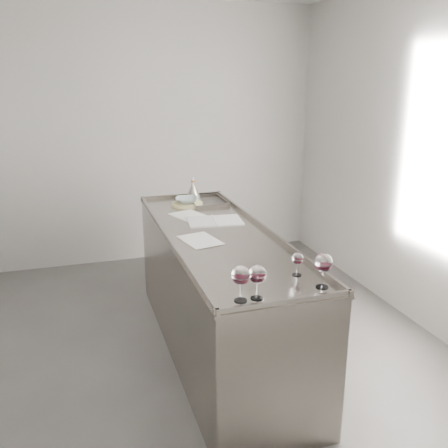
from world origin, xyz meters
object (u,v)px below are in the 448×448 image
object	(u,v)px
ceramic_bowl	(187,200)
wine_funnel	(193,192)
wine_glass_right	(323,263)
counter	(218,294)
wine_glass_middle	(241,276)
notebook	(215,221)
wine_glass_small	(298,259)
wine_glass_left	(257,275)

from	to	relation	value
ceramic_bowl	wine_funnel	bearing A→B (deg)	61.12
wine_glass_right	wine_funnel	bearing A→B (deg)	95.07
counter	wine_funnel	bearing A→B (deg)	85.47
counter	wine_glass_middle	xyz separation A→B (m)	(-0.21, -1.08, 0.61)
counter	wine_glass_middle	distance (m)	1.26
notebook	ceramic_bowl	bearing A→B (deg)	105.56
wine_glass_middle	wine_funnel	size ratio (longest dim) A/B	0.86
wine_glass_right	wine_glass_small	distance (m)	0.21
counter	wine_glass_small	size ratio (longest dim) A/B	17.47
counter	wine_glass_left	xyz separation A→B (m)	(-0.12, -1.08, 0.60)
counter	wine_glass_left	size ratio (longest dim) A/B	13.02
wine_glass_right	wine_glass_middle	bearing A→B (deg)	-176.97
counter	notebook	xyz separation A→B (m)	(0.07, 0.32, 0.47)
wine_glass_small	notebook	bearing A→B (deg)	97.10
wine_glass_middle	wine_glass_small	distance (m)	0.48
wine_glass_middle	notebook	size ratio (longest dim) A/B	0.43
counter	wine_glass_right	distance (m)	1.25
wine_glass_left	notebook	bearing A→B (deg)	82.39
wine_glass_left	wine_glass_right	size ratio (longest dim) A/B	0.95
counter	wine_glass_middle	world-z (taller)	wine_glass_middle
wine_glass_middle	wine_glass_right	world-z (taller)	wine_glass_right
ceramic_bowl	wine_glass_small	bearing A→B (deg)	-82.29
wine_glass_middle	notebook	distance (m)	1.44
notebook	wine_glass_left	bearing A→B (deg)	-91.02
wine_glass_middle	wine_glass_small	bearing A→B (deg)	27.63
wine_glass_middle	ceramic_bowl	world-z (taller)	wine_glass_middle
notebook	wine_funnel	size ratio (longest dim) A/B	2.01
wine_glass_right	notebook	distance (m)	1.40
wine_glass_middle	wine_funnel	world-z (taller)	wine_funnel
notebook	wine_glass_middle	bearing A→B (deg)	-94.60
notebook	wine_glass_small	bearing A→B (deg)	-76.32
ceramic_bowl	wine_funnel	world-z (taller)	wine_funnel
wine_glass_right	ceramic_bowl	distance (m)	1.97
counter	wine_glass_right	size ratio (longest dim) A/B	12.35
wine_glass_small	wine_glass_right	bearing A→B (deg)	-73.61
counter	notebook	bearing A→B (deg)	77.68
wine_glass_middle	notebook	bearing A→B (deg)	78.82
wine_glass_right	ceramic_bowl	bearing A→B (deg)	98.61
counter	wine_glass_middle	bearing A→B (deg)	-100.85
wine_glass_middle	counter	bearing A→B (deg)	79.15
wine_glass_left	wine_glass_right	xyz separation A→B (m)	(0.39, 0.03, 0.01)
counter	wine_funnel	size ratio (longest dim) A/B	10.78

